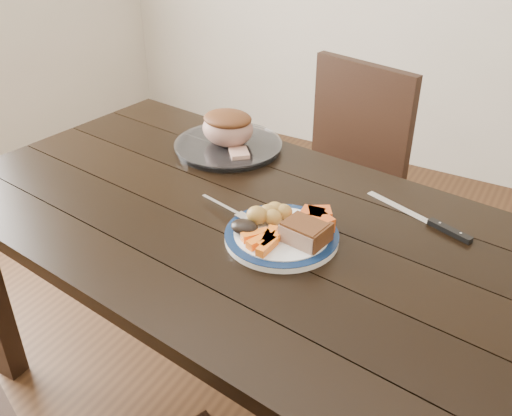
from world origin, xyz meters
The scene contains 15 objects.
ground centered at (0.00, 0.00, 0.00)m, with size 4.00×4.00×0.00m, color #472B16.
dining_table centered at (0.00, 0.00, 0.66)m, with size 1.70×1.10×0.75m.
chair_far centered at (0.01, 0.74, 0.52)m, with size 0.51×0.52×0.93m.
dinner_plate centered at (0.17, -0.04, 0.76)m, with size 0.28×0.28×0.02m, color white.
plate_rim centered at (0.17, -0.04, 0.77)m, with size 0.28×0.28×0.02m, color #0D1F42.
serving_platter centered at (-0.22, 0.32, 0.76)m, with size 0.34×0.34×0.02m, color white.
pork_slice centered at (0.23, -0.05, 0.79)m, with size 0.10×0.08×0.04m, color tan.
roasted_potatoes centered at (0.12, -0.01, 0.79)m, with size 0.10×0.10×0.05m.
carrot_batons centered at (0.15, -0.11, 0.78)m, with size 0.09×0.11×0.02m.
pumpkin_wedges centered at (0.23, 0.03, 0.79)m, with size 0.10×0.10×0.04m.
dark_mushroom centered at (0.09, -0.09, 0.79)m, with size 0.07×0.05×0.03m, color black.
fork centered at (0.00, -0.02, 0.77)m, with size 0.18×0.06×0.00m.
roast_joint centered at (-0.22, 0.32, 0.82)m, with size 0.17×0.14×0.11m, color tan.
cut_slice centered at (-0.15, 0.27, 0.78)m, with size 0.07×0.06×0.02m, color tan.
carving_knife centered at (0.48, 0.20, 0.76)m, with size 0.31×0.13×0.01m.
Camera 1 is at (0.69, -1.07, 1.55)m, focal length 40.00 mm.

